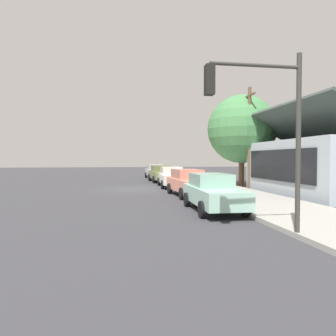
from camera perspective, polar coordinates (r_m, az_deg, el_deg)
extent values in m
plane|color=#38383D|center=(23.22, -5.71, -3.84)|extent=(120.00, 120.00, 0.00)
cube|color=#A3A099|center=(24.22, 7.66, -3.43)|extent=(60.00, 4.20, 0.16)
cube|color=silver|center=(35.41, -2.28, -0.82)|extent=(4.86, 1.97, 0.70)
cube|color=#A0A2A6|center=(35.86, -2.39, 0.22)|extent=(2.35, 1.68, 0.56)
cylinder|color=black|center=(34.10, -0.38, -1.50)|extent=(0.67, 0.24, 0.66)
cylinder|color=black|center=(33.82, -3.43, -1.53)|extent=(0.67, 0.24, 0.66)
cylinder|color=black|center=(37.04, -1.22, -1.24)|extent=(0.67, 0.24, 0.66)
cylinder|color=black|center=(36.78, -4.04, -1.27)|extent=(0.67, 0.24, 0.66)
cube|color=olive|center=(30.08, -1.23, -1.26)|extent=(4.77, 2.01, 0.70)
cube|color=#61683C|center=(30.52, -1.38, -0.04)|extent=(2.31, 1.71, 0.56)
cylinder|color=black|center=(28.85, 1.09, -2.09)|extent=(0.67, 0.24, 0.66)
cylinder|color=black|center=(28.52, -2.58, -2.14)|extent=(0.67, 0.24, 0.66)
cylinder|color=black|center=(31.71, -0.02, -1.74)|extent=(0.67, 0.24, 0.66)
cylinder|color=black|center=(31.40, -3.37, -1.78)|extent=(0.67, 0.24, 0.66)
cube|color=silver|center=(24.58, 0.70, -1.94)|extent=(4.91, 1.98, 0.70)
cube|color=beige|center=(25.03, 0.56, -0.43)|extent=(2.39, 1.65, 0.56)
cylinder|color=black|center=(23.26, 3.33, -3.01)|extent=(0.67, 0.25, 0.66)
cylinder|color=black|center=(23.02, -0.99, -3.06)|extent=(0.67, 0.25, 0.66)
cylinder|color=black|center=(26.21, 2.19, -2.48)|extent=(0.67, 0.25, 0.66)
cylinder|color=black|center=(25.99, -1.64, -2.51)|extent=(0.67, 0.25, 0.66)
cube|color=#EA8C75|center=(18.76, 3.90, -3.08)|extent=(4.96, 1.99, 0.70)
cube|color=tan|center=(19.19, 3.49, -1.09)|extent=(2.42, 1.64, 0.56)
cylinder|color=black|center=(17.64, 7.98, -4.54)|extent=(0.67, 0.26, 0.66)
cylinder|color=black|center=(17.12, 2.56, -4.72)|extent=(0.67, 0.26, 0.66)
cylinder|color=black|center=(20.48, 5.02, -3.66)|extent=(0.67, 0.26, 0.66)
cylinder|color=black|center=(20.03, 0.31, -3.77)|extent=(0.67, 0.26, 0.66)
cube|color=#9ED1BC|center=(13.48, 8.33, -4.98)|extent=(4.70, 1.81, 0.70)
cube|color=#86B1A0|center=(13.87, 7.79, -2.18)|extent=(2.27, 1.55, 0.56)
cylinder|color=black|center=(12.46, 14.04, -7.20)|extent=(0.66, 0.23, 0.66)
cylinder|color=black|center=(11.92, 6.32, -7.55)|extent=(0.66, 0.23, 0.66)
cylinder|color=black|center=(15.15, 9.89, -5.58)|extent=(0.66, 0.23, 0.66)
cylinder|color=black|center=(14.72, 3.50, -5.78)|extent=(0.66, 0.23, 0.66)
cube|color=#ADBCC6|center=(22.17, 28.03, 0.06)|extent=(9.34, 7.51, 3.37)
cube|color=black|center=(20.09, 19.40, 0.50)|extent=(7.47, 0.08, 1.89)
cube|color=#3F4C47|center=(21.19, 24.06, 7.32)|extent=(9.94, 4.05, 2.26)
cylinder|color=brown|center=(25.79, 13.29, 0.14)|extent=(0.44, 0.44, 3.12)
sphere|color=#47844C|center=(25.89, 13.33, 6.93)|extent=(5.47, 5.47, 5.47)
cylinder|color=#383833|center=(9.53, 22.71, 3.69)|extent=(0.14, 0.14, 5.20)
cylinder|color=#383833|center=(9.26, 15.71, 17.63)|extent=(0.10, 2.60, 0.10)
cube|color=black|center=(8.70, 7.60, 15.67)|extent=(0.28, 0.24, 0.80)
sphere|color=red|center=(8.90, 7.31, 17.07)|extent=(0.16, 0.16, 0.16)
sphere|color=yellow|center=(8.84, 7.31, 15.45)|extent=(0.16, 0.16, 0.16)
sphere|color=green|center=(8.78, 7.30, 13.80)|extent=(0.16, 0.16, 0.16)
cylinder|color=brown|center=(23.84, 14.65, 5.28)|extent=(0.24, 0.24, 7.50)
cube|color=brown|center=(24.24, 14.70, 12.73)|extent=(1.80, 0.12, 0.12)
cylinder|color=red|center=(22.36, 5.35, -2.94)|extent=(0.22, 0.22, 0.55)
sphere|color=red|center=(22.34, 5.36, -2.06)|extent=(0.18, 0.18, 0.18)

